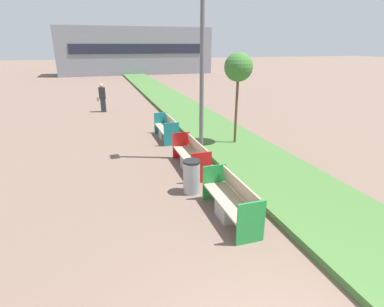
{
  "coord_description": "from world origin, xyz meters",
  "views": [
    {
      "loc": [
        -1.78,
        -1.63,
        3.83
      ],
      "look_at": [
        0.9,
        6.81,
        0.6
      ],
      "focal_mm": 28.0,
      "sensor_mm": 36.0,
      "label": 1
    }
  ],
  "objects_px": {
    "street_lamp_post": "(202,45)",
    "pedestrian_walking": "(102,98)",
    "bench_red_frame": "(191,158)",
    "bench_teal_frame": "(167,130)",
    "litter_bin": "(192,177)",
    "sapling_tree_near": "(238,68)",
    "bench_green_frame": "(231,204)"
  },
  "relations": [
    {
      "from": "street_lamp_post",
      "to": "sapling_tree_near",
      "type": "distance_m",
      "value": 2.08
    },
    {
      "from": "litter_bin",
      "to": "street_lamp_post",
      "type": "relative_size",
      "value": 0.14
    },
    {
      "from": "bench_red_frame",
      "to": "sapling_tree_near",
      "type": "relative_size",
      "value": 0.61
    },
    {
      "from": "bench_green_frame",
      "to": "bench_teal_frame",
      "type": "xyz_separation_m",
      "value": [
        -0.0,
        6.6,
        -0.0
      ]
    },
    {
      "from": "bench_red_frame",
      "to": "street_lamp_post",
      "type": "height_order",
      "value": "street_lamp_post"
    },
    {
      "from": "street_lamp_post",
      "to": "sapling_tree_near",
      "type": "xyz_separation_m",
      "value": [
        1.72,
        0.86,
        -0.79
      ]
    },
    {
      "from": "bench_green_frame",
      "to": "street_lamp_post",
      "type": "height_order",
      "value": "street_lamp_post"
    },
    {
      "from": "bench_teal_frame",
      "to": "street_lamp_post",
      "type": "height_order",
      "value": "street_lamp_post"
    },
    {
      "from": "bench_red_frame",
      "to": "pedestrian_walking",
      "type": "bearing_deg",
      "value": 103.48
    },
    {
      "from": "bench_green_frame",
      "to": "bench_red_frame",
      "type": "xyz_separation_m",
      "value": [
        0.0,
        3.08,
        0.0
      ]
    },
    {
      "from": "bench_teal_frame",
      "to": "street_lamp_post",
      "type": "xyz_separation_m",
      "value": [
        0.61,
        -2.71,
        3.44
      ]
    },
    {
      "from": "sapling_tree_near",
      "to": "bench_red_frame",
      "type": "bearing_deg",
      "value": -144.45
    },
    {
      "from": "bench_red_frame",
      "to": "sapling_tree_near",
      "type": "xyz_separation_m",
      "value": [
        2.33,
        1.66,
        2.65
      ]
    },
    {
      "from": "litter_bin",
      "to": "pedestrian_walking",
      "type": "height_order",
      "value": "pedestrian_walking"
    },
    {
      "from": "bench_green_frame",
      "to": "sapling_tree_near",
      "type": "xyz_separation_m",
      "value": [
        2.33,
        4.75,
        2.65
      ]
    },
    {
      "from": "bench_red_frame",
      "to": "bench_teal_frame",
      "type": "relative_size",
      "value": 1.09
    },
    {
      "from": "bench_green_frame",
      "to": "street_lamp_post",
      "type": "distance_m",
      "value": 5.23
    },
    {
      "from": "bench_red_frame",
      "to": "litter_bin",
      "type": "distance_m",
      "value": 1.66
    },
    {
      "from": "sapling_tree_near",
      "to": "pedestrian_walking",
      "type": "bearing_deg",
      "value": 119.47
    },
    {
      "from": "litter_bin",
      "to": "sapling_tree_near",
      "type": "distance_m",
      "value": 5.0
    },
    {
      "from": "bench_teal_frame",
      "to": "pedestrian_walking",
      "type": "relative_size",
      "value": 1.2
    },
    {
      "from": "bench_green_frame",
      "to": "street_lamp_post",
      "type": "xyz_separation_m",
      "value": [
        0.61,
        3.89,
        3.44
      ]
    },
    {
      "from": "bench_red_frame",
      "to": "street_lamp_post",
      "type": "distance_m",
      "value": 3.58
    },
    {
      "from": "bench_teal_frame",
      "to": "bench_green_frame",
      "type": "bearing_deg",
      "value": -90.0
    },
    {
      "from": "street_lamp_post",
      "to": "sapling_tree_near",
      "type": "relative_size",
      "value": 1.91
    },
    {
      "from": "pedestrian_walking",
      "to": "litter_bin",
      "type": "bearing_deg",
      "value": -80.66
    },
    {
      "from": "street_lamp_post",
      "to": "pedestrian_walking",
      "type": "xyz_separation_m",
      "value": [
        -3.02,
        9.24,
        -2.96
      ]
    },
    {
      "from": "bench_green_frame",
      "to": "bench_red_frame",
      "type": "bearing_deg",
      "value": 89.96
    },
    {
      "from": "bench_teal_frame",
      "to": "pedestrian_walking",
      "type": "bearing_deg",
      "value": 110.21
    },
    {
      "from": "bench_green_frame",
      "to": "bench_red_frame",
      "type": "distance_m",
      "value": 3.08
    },
    {
      "from": "litter_bin",
      "to": "pedestrian_walking",
      "type": "distance_m",
      "value": 11.79
    },
    {
      "from": "bench_red_frame",
      "to": "street_lamp_post",
      "type": "bearing_deg",
      "value": 52.89
    }
  ]
}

